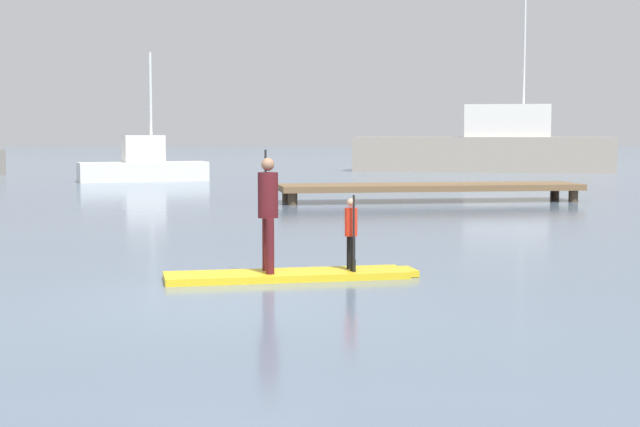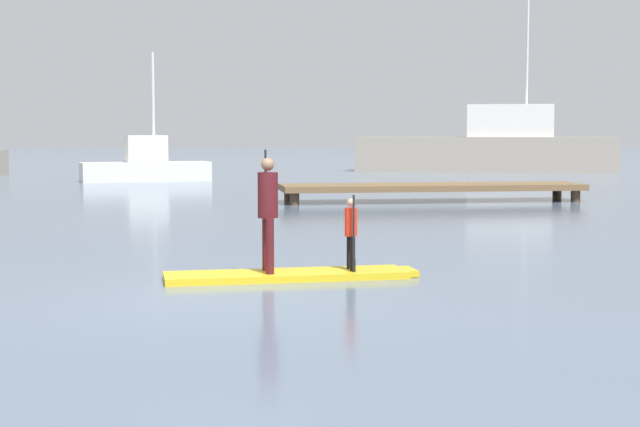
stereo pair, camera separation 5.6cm
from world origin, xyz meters
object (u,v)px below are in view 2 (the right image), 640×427
(paddler_adult, at_px, (268,207))
(fishing_boat_white_large, at_px, (489,147))
(trawler_grey_distant, at_px, (146,165))
(paddleboard_near, at_px, (291,275))
(paddler_child_solo, at_px, (351,230))

(paddler_adult, height_order, fishing_boat_white_large, fishing_boat_white_large)
(trawler_grey_distant, bearing_deg, paddleboard_near, -84.00)
(paddler_adult, bearing_deg, trawler_grey_distant, 95.32)
(paddler_adult, distance_m, paddler_child_solo, 1.26)
(paddleboard_near, relative_size, trawler_grey_distant, 0.66)
(trawler_grey_distant, bearing_deg, fishing_boat_white_large, 23.06)
(paddleboard_near, bearing_deg, paddler_child_solo, 2.21)
(paddleboard_near, distance_m, paddler_child_solo, 1.08)
(paddler_adult, bearing_deg, paddler_child_solo, 2.14)
(paddleboard_near, distance_m, paddler_adult, 1.04)
(paddler_child_solo, xyz_separation_m, trawler_grey_distant, (-3.80, 27.72, -0.01))
(paddler_adult, xyz_separation_m, trawler_grey_distant, (-2.58, 27.76, -0.36))
(paddler_adult, xyz_separation_m, fishing_boat_white_large, (15.09, 35.29, 0.25))
(paddleboard_near, distance_m, trawler_grey_distant, 27.91)
(paddler_child_solo, bearing_deg, trawler_grey_distant, 97.80)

